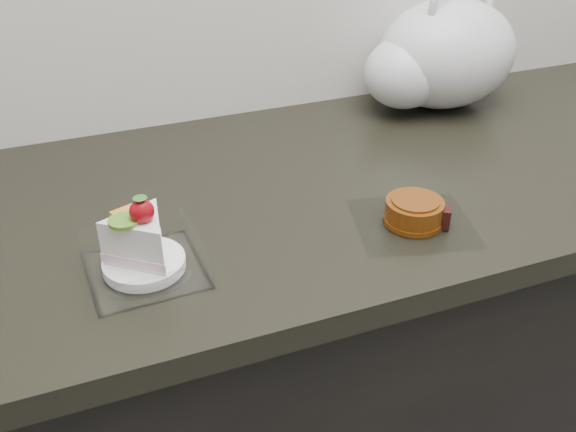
# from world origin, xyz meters

# --- Properties ---
(counter) EXTENTS (2.04, 0.64, 0.90)m
(counter) POSITION_xyz_m (0.00, 1.69, 0.45)
(counter) COLOR black
(counter) RESTS_ON ground
(cake_tray) EXTENTS (0.15, 0.15, 0.12)m
(cake_tray) POSITION_xyz_m (-0.41, 1.54, 0.93)
(cake_tray) COLOR white
(cake_tray) RESTS_ON counter
(mooncake_wrap) EXTENTS (0.20, 0.20, 0.04)m
(mooncake_wrap) POSITION_xyz_m (-0.02, 1.52, 0.92)
(mooncake_wrap) COLOR white
(mooncake_wrap) RESTS_ON counter
(plastic_bag) EXTENTS (0.37, 0.29, 0.26)m
(plastic_bag) POSITION_xyz_m (0.24, 1.89, 1.00)
(plastic_bag) COLOR silver
(plastic_bag) RESTS_ON counter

